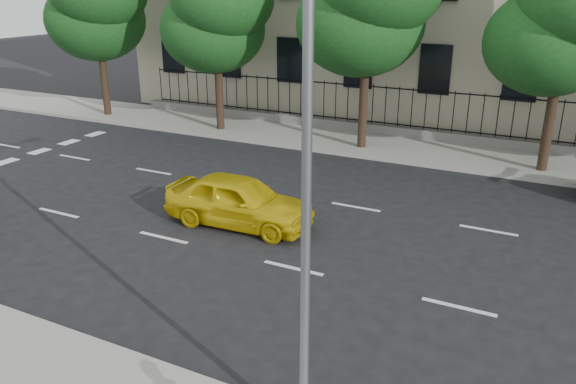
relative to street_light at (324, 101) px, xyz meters
name	(u,v)px	position (x,y,z in m)	size (l,w,h in m)	color
ground	(241,319)	(-2.50, 1.77, -5.15)	(120.00, 120.00, 0.00)	black
far_sidewalk	(413,149)	(-2.50, 15.77, -5.07)	(60.00, 4.00, 0.15)	gray
lane_markings	(328,234)	(-2.50, 6.52, -5.14)	(49.60, 4.62, 0.01)	silver
iron_fence	(424,127)	(-2.50, 17.47, -4.50)	(30.00, 0.50, 2.20)	slate
street_light	(324,101)	(0.00, 0.00, 0.00)	(0.25, 3.32, 8.05)	slate
tree_b	(218,2)	(-11.46, 15.13, 0.69)	(5.53, 5.12, 8.97)	#382619
tree_d	(570,8)	(2.54, 15.13, 0.69)	(5.34, 4.94, 8.84)	#382619
yellow_taxi	(239,201)	(-5.08, 6.00, -4.40)	(1.76, 4.37, 1.49)	yellow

